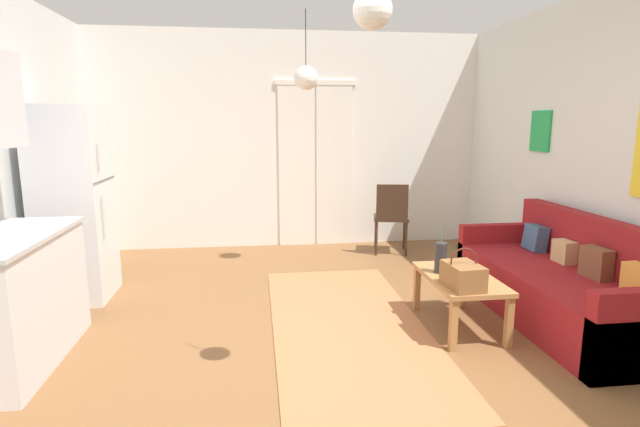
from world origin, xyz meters
The scene contains 11 objects.
ground_plane centered at (0.00, 0.00, -0.05)m, with size 5.54×7.21×0.10m, color brown.
wall_back centered at (0.01, 3.35, 1.36)m, with size 5.14×0.13×2.73m.
area_rug centered at (0.27, 0.60, 0.01)m, with size 1.20×2.86×0.01m, color #B26B42.
couch centered at (2.07, 0.51, 0.28)m, with size 0.82×2.06×0.85m.
coffee_table centered at (1.14, 0.47, 0.36)m, with size 0.50×0.88×0.42m.
bamboo_vase centered at (1.01, 0.58, 0.55)m, with size 0.09×0.09×0.47m.
handbag centered at (1.04, 0.20, 0.51)m, with size 0.25×0.34×0.30m.
refrigerator centered at (-2.08, 1.58, 0.88)m, with size 0.59×0.64×1.76m.
accent_chair centered at (1.20, 2.69, 0.49)m, with size 0.50×0.48×0.88m.
pendant_lamp_near centered at (0.16, -0.50, 2.17)m, with size 0.20×0.20×0.66m.
pendant_lamp_far centered at (0.10, 2.15, 2.06)m, with size 0.25×0.25×0.80m.
Camera 1 is at (-0.44, -3.07, 1.62)m, focal length 27.63 mm.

